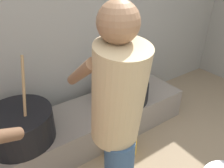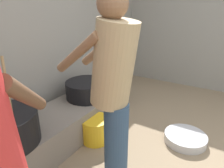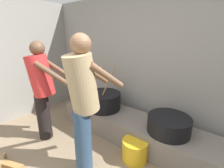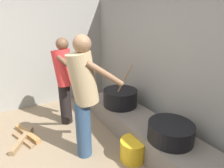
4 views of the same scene
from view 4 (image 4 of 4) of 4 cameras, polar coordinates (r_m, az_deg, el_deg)
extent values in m
cube|color=gray|center=(2.67, 22.82, 4.39)|extent=(5.22, 0.20, 2.24)
cube|color=slate|center=(2.86, 9.24, -14.03)|extent=(2.52, 0.60, 0.36)
cylinder|color=black|center=(3.10, 2.64, -4.33)|extent=(0.59, 0.59, 0.28)
cylinder|color=#937047|center=(2.90, 3.84, 1.17)|extent=(0.15, 0.23, 0.51)
cylinder|color=black|center=(2.36, 18.19, -14.23)|extent=(0.55, 0.55, 0.22)
cylinder|color=navy|center=(2.46, -9.09, -14.19)|extent=(0.20, 0.20, 0.78)
cylinder|color=tan|center=(2.17, -9.26, 1.70)|extent=(0.35, 0.42, 0.66)
sphere|color=brown|center=(2.09, -9.58, 12.52)|extent=(0.21, 0.21, 0.21)
cylinder|color=brown|center=(2.09, -2.19, 3.21)|extent=(0.14, 0.48, 0.36)
cylinder|color=brown|center=(2.34, -4.45, 4.84)|extent=(0.14, 0.48, 0.36)
cylinder|color=black|center=(3.30, -14.62, -6.11)|extent=(0.20, 0.20, 0.73)
cylinder|color=red|center=(3.07, -15.17, 5.05)|extent=(0.48, 0.47, 0.63)
sphere|color=brown|center=(3.00, -15.65, 12.21)|extent=(0.20, 0.20, 0.20)
cylinder|color=brown|center=(2.82, -13.28, 5.37)|extent=(0.40, 0.33, 0.34)
cylinder|color=brown|center=(3.04, -10.35, 6.50)|extent=(0.40, 0.33, 0.34)
cylinder|color=gold|center=(2.52, 6.61, -20.03)|extent=(0.34, 0.34, 0.28)
cube|color=#A2733E|center=(3.27, -25.44, -14.18)|extent=(0.66, 0.32, 0.08)
cube|color=olive|center=(3.17, -26.62, -15.75)|extent=(0.52, 0.26, 0.05)
cube|color=#8E704C|center=(3.15, -26.80, -15.67)|extent=(0.57, 0.38, 0.08)
camera|label=1|loc=(2.56, -34.08, 16.63)|focal=35.06mm
camera|label=2|loc=(3.16, -30.95, 11.80)|focal=32.34mm
camera|label=3|loc=(0.78, -54.22, 0.67)|focal=25.51mm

